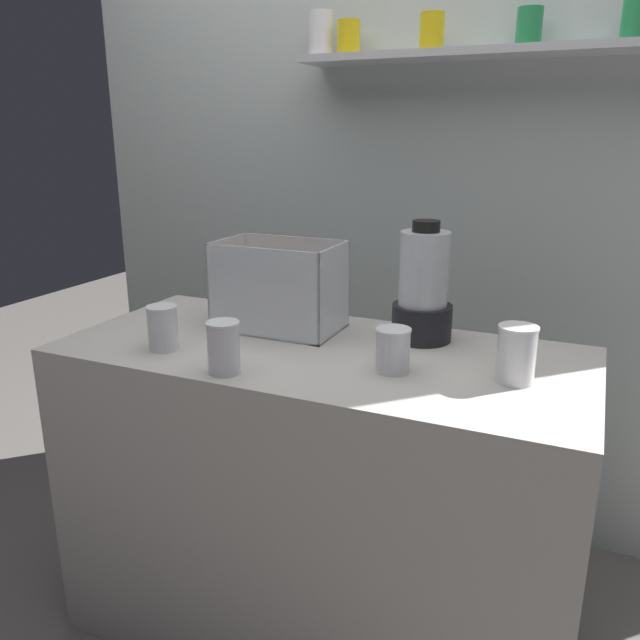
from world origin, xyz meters
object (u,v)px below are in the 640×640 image
blender_pitcher (423,291)px  juice_cup_orange_right (516,357)px  juice_cup_orange_left (224,350)px  carrot_display_bin (281,300)px  juice_cup_orange_middle (393,352)px  juice_cup_orange_far_left (163,331)px

blender_pitcher → juice_cup_orange_right: size_ratio=2.45×
juice_cup_orange_left → carrot_display_bin: bearing=95.8°
blender_pitcher → juice_cup_orange_middle: 0.28m
juice_cup_orange_far_left → juice_cup_orange_right: size_ratio=0.88×
carrot_display_bin → juice_cup_orange_middle: bearing=-26.3°
carrot_display_bin → juice_cup_orange_middle: size_ratio=3.24×
juice_cup_orange_middle → carrot_display_bin: bearing=153.7°
juice_cup_orange_middle → blender_pitcher: bearing=90.3°
juice_cup_orange_left → juice_cup_orange_far_left: bearing=161.3°
blender_pitcher → juice_cup_orange_left: (-0.36, -0.44, -0.08)m
juice_cup_orange_far_left → juice_cup_orange_middle: size_ratio=1.10×
juice_cup_orange_left → juice_cup_orange_middle: size_ratio=1.18×
juice_cup_orange_left → juice_cup_orange_right: bearing=19.1°
blender_pitcher → juice_cup_orange_far_left: bearing=-149.3°
juice_cup_orange_left → juice_cup_orange_right: 0.68m
juice_cup_orange_far_left → juice_cup_orange_right: (0.88, 0.14, 0.01)m
blender_pitcher → juice_cup_orange_middle: size_ratio=3.07×
carrot_display_bin → juice_cup_orange_middle: 0.45m
carrot_display_bin → juice_cup_orange_left: bearing=-84.2°
juice_cup_orange_far_left → juice_cup_orange_left: juice_cup_orange_left is taller
blender_pitcher → juice_cup_orange_far_left: 0.71m
blender_pitcher → carrot_display_bin: bearing=-170.5°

